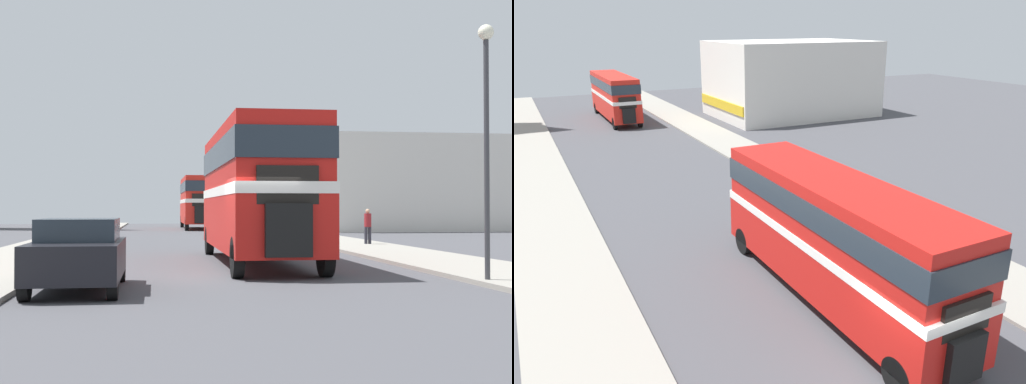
% 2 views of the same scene
% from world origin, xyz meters
% --- Properties ---
extents(double_decker_bus, '(2.57, 11.10, 4.16)m').
position_xyz_m(double_decker_bus, '(0.95, 4.37, 2.48)').
color(double_decker_bus, red).
rests_on(double_decker_bus, ground_plane).
extents(bus_distant, '(2.46, 11.16, 4.19)m').
position_xyz_m(bus_distant, '(1.28, 40.73, 2.49)').
color(bus_distant, red).
rests_on(bus_distant, ground_plane).
extents(pedestrian_walking, '(0.32, 0.32, 1.58)m').
position_xyz_m(pedestrian_walking, '(7.34, 13.32, 1.01)').
color(pedestrian_walking, '#282833').
rests_on(pedestrian_walking, sidewalk_right).
extents(shop_building_block, '(14.93, 10.33, 7.09)m').
position_xyz_m(shop_building_block, '(17.30, 35.47, 3.54)').
color(shop_building_block, silver).
rests_on(shop_building_block, ground_plane).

